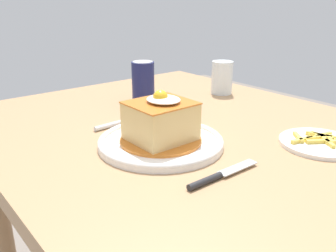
{
  "coord_description": "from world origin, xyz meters",
  "views": [
    {
      "loc": [
        0.58,
        -0.56,
        1.06
      ],
      "look_at": [
        0.01,
        -0.1,
        0.79
      ],
      "focal_mm": 38.9,
      "sensor_mm": 36.0,
      "label": 1
    }
  ],
  "objects_px": {
    "fork": "(116,124)",
    "soda_can": "(143,83)",
    "main_plate": "(161,142)",
    "knife": "(215,177)",
    "drinking_glass": "(222,80)",
    "side_plate_fries": "(320,142)"
  },
  "relations": [
    {
      "from": "main_plate",
      "to": "soda_can",
      "type": "xyz_separation_m",
      "value": [
        -0.29,
        0.16,
        0.05
      ]
    },
    {
      "from": "main_plate",
      "to": "fork",
      "type": "distance_m",
      "value": 0.17
    },
    {
      "from": "main_plate",
      "to": "fork",
      "type": "bearing_deg",
      "value": -176.26
    },
    {
      "from": "soda_can",
      "to": "drinking_glass",
      "type": "distance_m",
      "value": 0.27
    },
    {
      "from": "side_plate_fries",
      "to": "soda_can",
      "type": "bearing_deg",
      "value": -168.02
    },
    {
      "from": "knife",
      "to": "soda_can",
      "type": "height_order",
      "value": "soda_can"
    },
    {
      "from": "soda_can",
      "to": "main_plate",
      "type": "bearing_deg",
      "value": -29.14
    },
    {
      "from": "main_plate",
      "to": "drinking_glass",
      "type": "height_order",
      "value": "drinking_glass"
    },
    {
      "from": "fork",
      "to": "soda_can",
      "type": "bearing_deg",
      "value": 125.4
    },
    {
      "from": "fork",
      "to": "knife",
      "type": "xyz_separation_m",
      "value": [
        0.35,
        -0.01,
        0.0
      ]
    },
    {
      "from": "side_plate_fries",
      "to": "main_plate",
      "type": "bearing_deg",
      "value": -128.57
    },
    {
      "from": "fork",
      "to": "side_plate_fries",
      "type": "bearing_deg",
      "value": 36.23
    },
    {
      "from": "fork",
      "to": "soda_can",
      "type": "height_order",
      "value": "soda_can"
    },
    {
      "from": "fork",
      "to": "side_plate_fries",
      "type": "relative_size",
      "value": 0.83
    },
    {
      "from": "knife",
      "to": "fork",
      "type": "bearing_deg",
      "value": 178.15
    },
    {
      "from": "fork",
      "to": "soda_can",
      "type": "relative_size",
      "value": 1.14
    },
    {
      "from": "fork",
      "to": "side_plate_fries",
      "type": "xyz_separation_m",
      "value": [
        0.38,
        0.28,
        -0.0
      ]
    },
    {
      "from": "main_plate",
      "to": "fork",
      "type": "relative_size",
      "value": 1.89
    },
    {
      "from": "soda_can",
      "to": "drinking_glass",
      "type": "relative_size",
      "value": 1.18
    },
    {
      "from": "main_plate",
      "to": "knife",
      "type": "bearing_deg",
      "value": -6.97
    },
    {
      "from": "fork",
      "to": "soda_can",
      "type": "xyz_separation_m",
      "value": [
        -0.12,
        0.17,
        0.06
      ]
    },
    {
      "from": "knife",
      "to": "drinking_glass",
      "type": "distance_m",
      "value": 0.6
    }
  ]
}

